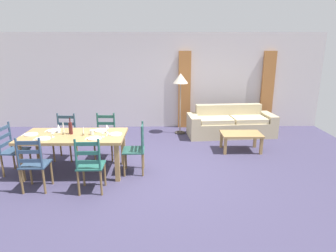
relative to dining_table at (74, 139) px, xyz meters
The scene contains 34 objects.
ground_plane 1.56m from the dining_table, ahead, with size 9.60×9.60×0.02m, color #3D3754.
wall_far 3.66m from the dining_table, 66.94° to the left, with size 9.60×0.16×2.70m, color silver.
curtain_panel_left 3.92m from the dining_table, 54.50° to the left, with size 0.35×0.08×2.20m, color #AE6B36.
curtain_panel_right 5.65m from the dining_table, 34.21° to the left, with size 0.35×0.08×2.20m, color #AE6B36.
dining_table is the anchor object (origin of this frame).
dining_chair_near_left 0.87m from the dining_table, 121.87° to the right, with size 0.43×0.41×0.96m.
dining_chair_near_right 0.94m from the dining_table, 58.25° to the right, with size 0.43×0.41×0.96m.
dining_chair_far_left 0.86m from the dining_table, 119.65° to the left, with size 0.45×0.43×0.96m.
dining_chair_far_right 0.89m from the dining_table, 60.78° to the left, with size 0.44×0.42×0.96m.
dining_chair_head_west 1.17m from the dining_table, behind, with size 0.43×0.45×0.96m.
dining_chair_head_east 1.17m from the dining_table, ahead, with size 0.42×0.43×0.96m.
dinner_plate_near_left 0.52m from the dining_table, 150.95° to the right, with size 0.24×0.24×0.02m, color white.
fork_near_left 0.66m from the dining_table, 157.38° to the right, with size 0.02×0.17×0.01m, color silver.
dinner_plate_near_right 0.52m from the dining_table, 29.05° to the right, with size 0.24×0.24×0.02m, color white.
fork_near_right 0.40m from the dining_table, 39.81° to the right, with size 0.02×0.17×0.01m, color silver.
dinner_plate_far_left 0.52m from the dining_table, 150.95° to the left, with size 0.24×0.24×0.02m, color white.
fork_far_left 0.66m from the dining_table, 157.38° to the left, with size 0.02×0.17×0.01m, color silver.
dinner_plate_far_right 0.52m from the dining_table, 29.05° to the left, with size 0.24×0.24×0.02m, color white.
fork_far_right 0.40m from the dining_table, 39.81° to the left, with size 0.02×0.17×0.01m, color silver.
dinner_plate_head_west 0.79m from the dining_table, behind, with size 0.24×0.24×0.02m, color white.
fork_head_west 0.93m from the dining_table, behind, with size 0.02×0.17×0.01m, color silver.
dinner_plate_head_east 0.79m from the dining_table, ahead, with size 0.24×0.24×0.02m, color white.
fork_head_east 0.64m from the dining_table, ahead, with size 0.02×0.17×0.01m, color silver.
wine_bottle 0.22m from the dining_table, 140.98° to the left, with size 0.07×0.07×0.32m.
wine_glass_near_left 0.41m from the dining_table, 155.40° to the right, with size 0.06×0.06×0.16m.
wine_glass_near_right 0.63m from the dining_table, 14.22° to the right, with size 0.06×0.06×0.16m.
wine_glass_far_left 0.40m from the dining_table, 154.93° to the left, with size 0.06×0.06×0.16m.
wine_glass_far_right 0.65m from the dining_table, 12.89° to the left, with size 0.06×0.06×0.16m.
coffee_cup_primary 0.37m from the dining_table, ahead, with size 0.07×0.07×0.09m, color silver.
candle_tall 0.23m from the dining_table, behind, with size 0.05×0.05×0.23m.
candle_short 0.24m from the dining_table, 11.31° to the right, with size 0.05×0.05×0.15m.
couch 4.20m from the dining_table, 34.28° to the left, with size 2.34×0.99×0.80m.
coffee_table 3.63m from the dining_table, 18.37° to the left, with size 0.90×0.56×0.42m.
standing_lamp 3.39m from the dining_table, 50.28° to the left, with size 0.40×0.40×1.64m.
Camera 1 is at (0.29, -5.14, 2.34)m, focal length 30.94 mm.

